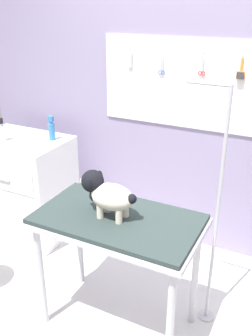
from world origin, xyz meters
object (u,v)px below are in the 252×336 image
grooming_table (118,230)px  counter_left (25,186)px  grooming_arm (215,224)px  pump_bottle_white (52,130)px  dog (106,194)px

grooming_table → counter_left: 1.43m
grooming_arm → counter_left: (-1.78, 0.31, -0.29)m
grooming_arm → grooming_table: bearing=-149.3°
grooming_table → grooming_arm: size_ratio=0.63×
grooming_arm → counter_left: bearing=170.1°
counter_left → pump_bottle_white: bearing=21.5°
dog → counter_left: size_ratio=0.42×
dog → counter_left: 1.44m
grooming_arm → dog: 0.69m
grooming_arm → dog: (-0.57, -0.31, 0.22)m
grooming_table → dog: (-0.07, -0.01, 0.24)m
grooming_table → grooming_arm: 0.59m
grooming_table → grooming_arm: bearing=30.7°
dog → counter_left: bearing=152.6°
grooming_table → grooming_arm: (0.51, 0.30, 0.02)m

